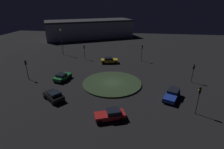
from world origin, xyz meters
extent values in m
plane|color=black|center=(0.00, 0.00, 0.00)|extent=(118.99, 118.99, 0.00)
cylinder|color=#2D4228|center=(0.00, 0.00, 0.14)|extent=(11.50, 11.50, 0.27)
cube|color=red|center=(1.26, -11.14, 0.62)|extent=(4.45, 3.03, 0.62)
cube|color=black|center=(1.72, -10.97, 1.20)|extent=(2.22, 2.04, 0.54)
cylinder|color=black|center=(0.17, -12.46, 0.31)|extent=(0.66, 0.42, 0.63)
cylinder|color=black|center=(-0.42, -10.86, 0.31)|extent=(0.66, 0.42, 0.63)
cylinder|color=black|center=(2.95, -11.43, 0.31)|extent=(0.66, 0.42, 0.63)
cylinder|color=black|center=(2.36, -9.83, 0.31)|extent=(0.66, 0.42, 0.63)
cube|color=#1E38A5|center=(10.52, -4.47, 0.65)|extent=(3.45, 4.83, 0.61)
cube|color=black|center=(10.90, -3.59, 1.18)|extent=(2.39, 2.74, 0.45)
cylinder|color=black|center=(10.73, -6.31, 0.35)|extent=(0.48, 0.73, 0.70)
cylinder|color=black|center=(9.05, -5.59, 0.35)|extent=(0.48, 0.73, 0.70)
cylinder|color=black|center=(12.00, -3.36, 0.35)|extent=(0.48, 0.73, 0.70)
cylinder|color=black|center=(10.32, -2.63, 0.35)|extent=(0.48, 0.73, 0.70)
cube|color=gold|center=(-2.39, 12.06, 0.70)|extent=(4.55, 2.63, 0.72)
cube|color=black|center=(-2.67, 12.00, 1.29)|extent=(2.33, 1.96, 0.47)
cylinder|color=black|center=(-1.07, 13.26, 0.34)|extent=(0.71, 0.36, 0.68)
cylinder|color=black|center=(-0.70, 11.50, 0.34)|extent=(0.71, 0.36, 0.68)
cylinder|color=black|center=(-4.08, 12.62, 0.34)|extent=(0.71, 0.36, 0.68)
cylinder|color=black|center=(-3.71, 10.87, 0.34)|extent=(0.71, 0.36, 0.68)
cube|color=black|center=(-8.58, -7.32, 0.67)|extent=(4.17, 3.80, 0.68)
cube|color=black|center=(-8.26, -7.56, 1.28)|extent=(2.34, 2.33, 0.55)
cylinder|color=black|center=(-10.24, -7.25, 0.33)|extent=(0.65, 0.57, 0.65)
cylinder|color=black|center=(-9.10, -5.74, 0.33)|extent=(0.65, 0.57, 0.65)
cylinder|color=black|center=(-8.06, -8.90, 0.33)|extent=(0.65, 0.57, 0.65)
cylinder|color=black|center=(-6.92, -7.40, 0.33)|extent=(0.65, 0.57, 0.65)
cube|color=#1E7238|center=(-10.25, 0.31, 0.66)|extent=(2.80, 4.25, 0.62)
cube|color=black|center=(-10.33, 0.03, 1.21)|extent=(2.03, 2.06, 0.48)
cylinder|color=black|center=(-10.82, 1.90, 0.34)|extent=(0.39, 0.72, 0.69)
cylinder|color=black|center=(-8.99, 1.43, 0.34)|extent=(0.39, 0.72, 0.69)
cylinder|color=black|center=(-11.52, -0.82, 0.34)|extent=(0.39, 0.72, 0.69)
cylinder|color=black|center=(-9.69, -1.29, 0.34)|extent=(0.39, 0.72, 0.69)
cylinder|color=#2D2D2D|center=(-9.65, 14.32, 1.51)|extent=(0.12, 0.12, 3.03)
cube|color=black|center=(-9.65, 14.32, 3.48)|extent=(0.37, 0.35, 0.90)
sphere|color=#3F0C0C|center=(-9.57, 14.20, 3.75)|extent=(0.20, 0.20, 0.20)
sphere|color=yellow|center=(-9.57, 14.20, 3.48)|extent=(0.20, 0.20, 0.20)
sphere|color=#0F3819|center=(-9.57, 14.20, 3.21)|extent=(0.20, 0.20, 0.20)
cylinder|color=#2D2D2D|center=(13.26, -8.15, 1.67)|extent=(0.12, 0.12, 3.34)
cube|color=black|center=(13.26, -8.15, 3.79)|extent=(0.34, 0.37, 0.90)
sphere|color=#3F0C0C|center=(13.14, -8.07, 4.06)|extent=(0.20, 0.20, 0.20)
sphere|color=yellow|center=(13.14, -8.07, 3.79)|extent=(0.20, 0.20, 0.20)
sphere|color=#0F3819|center=(13.14, -8.07, 3.52)|extent=(0.20, 0.20, 0.20)
cylinder|color=#2D2D2D|center=(5.88, 14.91, 1.71)|extent=(0.12, 0.12, 3.43)
cube|color=black|center=(5.88, 14.91, 3.88)|extent=(0.36, 0.31, 0.90)
sphere|color=#3F0C0C|center=(5.83, 14.77, 4.15)|extent=(0.20, 0.20, 0.20)
sphere|color=#4C380F|center=(5.83, 14.77, 3.88)|extent=(0.20, 0.20, 0.20)
sphere|color=#1EE53F|center=(5.83, 14.77, 3.61)|extent=(0.20, 0.20, 0.20)
cylinder|color=#2D2D2D|center=(15.57, 2.86, 1.40)|extent=(0.12, 0.12, 2.80)
cube|color=black|center=(15.57, 2.86, 3.25)|extent=(0.27, 0.33, 0.90)
sphere|color=red|center=(15.43, 2.84, 3.52)|extent=(0.20, 0.20, 0.20)
sphere|color=#4C380F|center=(15.43, 2.84, 3.25)|extent=(0.20, 0.20, 0.20)
sphere|color=#0F3819|center=(15.43, 2.84, 2.98)|extent=(0.20, 0.20, 0.20)
cylinder|color=#2D2D2D|center=(-17.46, -0.27, 1.59)|extent=(0.12, 0.12, 3.19)
cube|color=black|center=(-17.46, -0.27, 3.64)|extent=(0.22, 0.30, 0.90)
sphere|color=#3F0C0C|center=(-17.32, -0.26, 3.91)|extent=(0.20, 0.20, 0.20)
sphere|color=yellow|center=(-17.32, -0.26, 3.64)|extent=(0.20, 0.20, 0.20)
sphere|color=#0F3819|center=(-17.32, -0.26, 3.37)|extent=(0.20, 0.20, 0.20)
cylinder|color=#4C4C51|center=(-17.43, 17.90, 3.55)|extent=(0.18, 0.18, 7.09)
sphere|color=#F9D166|center=(-17.43, 17.90, 7.27)|extent=(0.57, 0.57, 0.57)
cube|color=#8C939E|center=(-16.27, 45.25, 3.41)|extent=(37.63, 27.21, 6.82)
cube|color=#333338|center=(-16.27, 45.25, 7.17)|extent=(37.63, 27.21, 0.70)
camera|label=1|loc=(4.30, -30.63, 14.97)|focal=28.02mm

